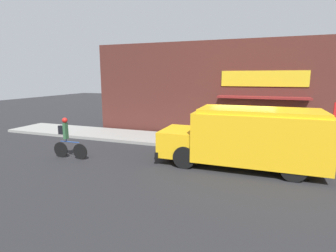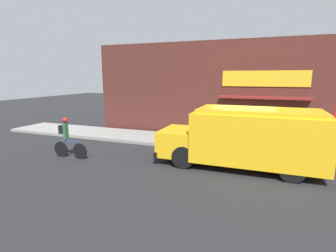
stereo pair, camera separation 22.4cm
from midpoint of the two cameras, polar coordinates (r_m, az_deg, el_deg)
The scene contains 6 objects.
ground_plane at distance 12.05m, azimuth 16.19°, elevation -6.05°, with size 70.00×70.00×0.00m, color #232326.
sidewalk at distance 13.28m, azimuth 16.68°, elevation -4.18°, with size 28.00×2.61×0.15m.
storefront at distance 14.47m, azimuth 17.80°, elevation 7.28°, with size 17.97×0.97×5.30m.
school_bus at distance 10.17m, azimuth 17.26°, elevation -2.35°, with size 6.02×2.61×2.24m.
cyclist at distance 11.75m, azimuth -20.59°, elevation -2.49°, with size 1.62×0.22×1.72m.
trash_bin at distance 13.85m, azimuth 23.63°, elevation -1.63°, with size 0.61×0.61×0.97m.
Camera 2 is at (0.92, -11.50, 3.38)m, focal length 28.00 mm.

